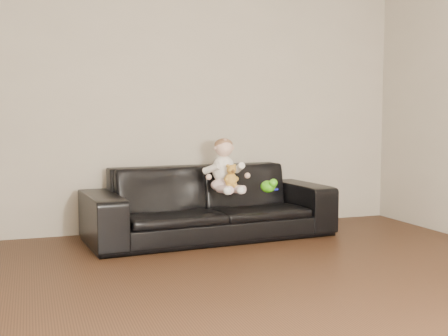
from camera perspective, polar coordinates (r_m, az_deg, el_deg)
name	(u,v)px	position (r m, az deg, el deg)	size (l,w,h in m)	color
floor	(284,326)	(3.10, 6.11, -15.67)	(5.50, 5.50, 0.00)	#3E2516
wall_back	(163,97)	(5.51, -6.17, 7.14)	(5.00, 5.00, 0.00)	#B4AB98
sofa	(210,202)	(5.17, -1.45, -3.51)	(2.24, 0.88, 0.65)	black
baby	(224,169)	(5.05, 0.05, -0.07)	(0.37, 0.44, 0.49)	beige
teddy_bear	(231,176)	(4.92, 0.73, -0.84)	(0.14, 0.14, 0.20)	#BB8A35
toy_green	(268,187)	(5.06, 4.48, -1.89)	(0.13, 0.16, 0.11)	#4BCA17
toy_rattle	(266,187)	(5.19, 4.26, -1.95)	(0.07, 0.07, 0.07)	orange
toy_blue_disc	(274,189)	(5.26, 5.08, -2.17)	(0.09, 0.09, 0.01)	#1A21D6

